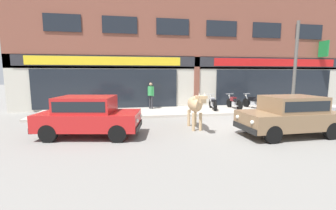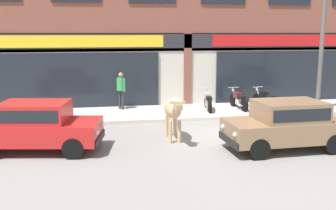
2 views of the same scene
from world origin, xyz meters
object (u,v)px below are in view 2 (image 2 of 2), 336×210
Objects in this scene: cow at (173,110)px; motorcycle_0 at (208,101)px; car_2 at (287,123)px; motorcycle_1 at (239,100)px; car_1 at (37,124)px; utility_pole at (321,51)px; motorcycle_2 at (266,99)px; pedestrian at (121,87)px.

motorcycle_0 is (2.33, 4.02, -0.48)m from cow.
car_2 is 2.02× the size of motorcycle_1.
car_1 is 11.52m from utility_pole.
pedestrian is (-6.30, 0.90, 0.60)m from motorcycle_2.
cow is 1.19× the size of motorcycle_0.
car_2 is 5.68m from motorcycle_1.
car_1 is 1.04× the size of car_2.
motorcycle_2 is 3.04m from utility_pole.
utility_pole reaches higher than motorcycle_1.
motorcycle_2 is at bearing 25.95° from car_1.
pedestrian is (-5.06, 0.84, 0.60)m from motorcycle_1.
car_1 is at bearing -163.31° from utility_pole.
motorcycle_2 is at bearing -2.95° from motorcycle_1.
pedestrian is at bearing 170.61° from motorcycle_1.
motorcycle_0 is 1.00× the size of motorcycle_1.
car_2 is (3.09, -1.60, -0.19)m from cow.
cow reaches higher than motorcycle_0.
motorcycle_1 is at bearing 177.05° from motorcycle_2.
car_2 is (7.20, -1.16, 0.00)m from car_1.
cow reaches higher than motorcycle_1.
motorcycle_1 is 1.25m from motorcycle_2.
motorcycle_0 and motorcycle_2 have the same top height.
car_1 is 9.03m from motorcycle_1.
utility_pole is at bearing -15.14° from motorcycle_0.
motorcycle_2 is at bearing -1.09° from motorcycle_0.
car_2 reaches higher than motorcycle_0.
motorcycle_2 is at bearing 71.41° from car_2.
motorcycle_0 is 1.13× the size of pedestrian.
utility_pole reaches higher than motorcycle_0.
car_1 reaches higher than motorcycle_0.
cow reaches higher than motorcycle_2.
car_2 is at bearing -9.13° from car_1.
utility_pole is at bearing -32.51° from motorcycle_2.
motorcycle_0 is 3.81m from pedestrian.
car_1 is 2.37× the size of pedestrian.
motorcycle_2 is at bearing -8.13° from pedestrian.
motorcycle_2 is 1.11× the size of pedestrian.
utility_pole reaches higher than cow.
utility_pole is (8.11, -2.05, 1.55)m from pedestrian.
car_1 is 2.09× the size of motorcycle_1.
motorcycle_1 is at bearing 29.77° from car_1.
motorcycle_0 is (-0.76, 5.63, -0.29)m from car_2.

